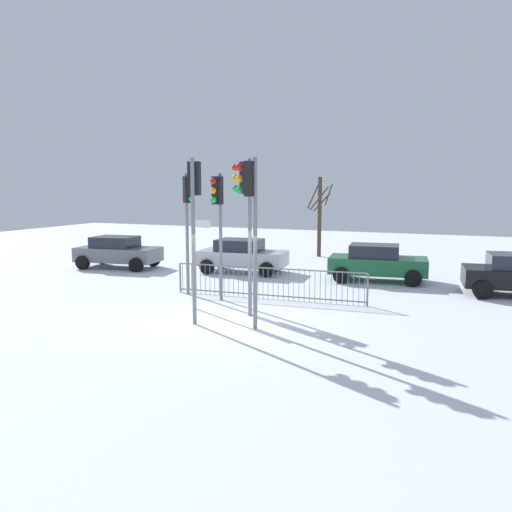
# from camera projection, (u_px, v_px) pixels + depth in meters

# --- Properties ---
(ground_plane) EXTENTS (60.00, 60.00, 0.00)m
(ground_plane) POSITION_uv_depth(u_px,v_px,m) (225.00, 322.00, 14.26)
(ground_plane) COLOR white
(traffic_light_mid_left) EXTENTS (0.49, 0.44, 4.21)m
(traffic_light_mid_left) POSITION_uv_depth(u_px,v_px,m) (188.00, 207.00, 17.46)
(traffic_light_mid_left) COLOR slate
(traffic_light_mid_left) RESTS_ON ground
(traffic_light_rear_left) EXTENTS (0.34, 0.57, 4.19)m
(traffic_light_rear_left) POSITION_uv_depth(u_px,v_px,m) (218.00, 208.00, 16.55)
(traffic_light_rear_left) COLOR slate
(traffic_light_rear_left) RESTS_ON ground
(traffic_light_rear_right) EXTENTS (0.56, 0.36, 4.56)m
(traffic_light_rear_right) POSITION_uv_depth(u_px,v_px,m) (245.00, 202.00, 14.57)
(traffic_light_rear_right) COLOR slate
(traffic_light_rear_right) RESTS_ON ground
(traffic_light_foreground_right) EXTENTS (0.55, 0.37, 4.52)m
(traffic_light_foreground_right) POSITION_uv_depth(u_px,v_px,m) (250.00, 204.00, 13.19)
(traffic_light_foreground_right) COLOR slate
(traffic_light_foreground_right) RESTS_ON ground
(traffic_light_mid_right) EXTENTS (0.36, 0.56, 4.53)m
(traffic_light_mid_right) POSITION_uv_depth(u_px,v_px,m) (194.00, 203.00, 13.78)
(traffic_light_mid_right) COLOR slate
(traffic_light_mid_right) RESTS_ON ground
(direction_sign_post) EXTENTS (0.76, 0.28, 3.01)m
(direction_sign_post) POSITION_uv_depth(u_px,v_px,m) (195.00, 255.00, 15.61)
(direction_sign_post) COLOR slate
(direction_sign_post) RESTS_ON ground
(pedestrian_guard_railing) EXTENTS (6.66, 0.50, 1.07)m
(pedestrian_guard_railing) POSITION_uv_depth(u_px,v_px,m) (268.00, 283.00, 17.20)
(pedestrian_guard_railing) COLOR slate
(pedestrian_guard_railing) RESTS_ON ground
(car_grey_trailing) EXTENTS (4.00, 2.37, 1.47)m
(car_grey_trailing) POSITION_uv_depth(u_px,v_px,m) (118.00, 252.00, 23.71)
(car_grey_trailing) COLOR slate
(car_grey_trailing) RESTS_ON ground
(car_green_mid) EXTENTS (3.98, 2.30, 1.47)m
(car_green_mid) POSITION_uv_depth(u_px,v_px,m) (377.00, 262.00, 20.38)
(car_green_mid) COLOR #195933
(car_green_mid) RESTS_ON ground
(car_silver_far) EXTENTS (3.94, 2.22, 1.47)m
(car_silver_far) POSITION_uv_depth(u_px,v_px,m) (242.00, 255.00, 22.44)
(car_silver_far) COLOR #B2B5BA
(car_silver_far) RESTS_ON ground
(bare_tree_centre) EXTENTS (1.41, 0.90, 4.27)m
(bare_tree_centre) POSITION_uv_depth(u_px,v_px,m) (320.00, 214.00, 27.42)
(bare_tree_centre) COLOR #473828
(bare_tree_centre) RESTS_ON ground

